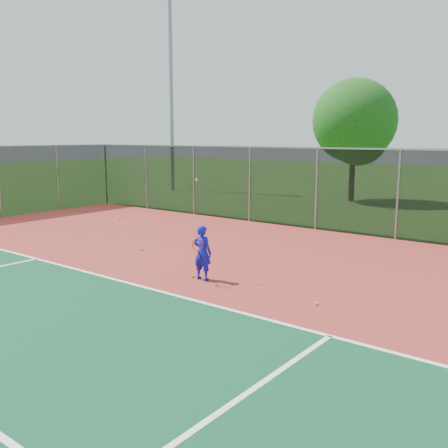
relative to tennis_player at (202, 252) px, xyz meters
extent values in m
plane|color=#2F621C|center=(2.00, -4.32, -0.69)|extent=(120.00, 120.00, 0.00)
cube|color=maroon|center=(2.00, -2.32, -0.68)|extent=(30.00, 20.00, 0.02)
cube|color=white|center=(4.00, -1.32, -0.66)|extent=(22.00, 0.10, 0.00)
cube|color=black|center=(2.00, 7.68, 0.83)|extent=(30.00, 0.04, 3.00)
cube|color=gray|center=(2.00, 7.68, 2.33)|extent=(30.00, 0.06, 0.06)
imported|color=#1418BE|center=(0.00, 0.00, -0.01)|extent=(0.51, 0.37, 1.33)
cylinder|color=black|center=(0.15, -0.25, -0.03)|extent=(0.03, 0.15, 0.27)
torus|color=#A51414|center=(0.15, -0.35, 0.27)|extent=(0.30, 0.13, 0.29)
sphere|color=#C6D118|center=(-0.25, 0.10, 1.71)|extent=(0.07, 0.07, 0.07)
sphere|color=#C6D118|center=(-8.63, 4.90, -0.64)|extent=(0.07, 0.07, 0.07)
sphere|color=#C6D118|center=(3.05, 0.02, -0.64)|extent=(0.07, 0.07, 0.07)
sphere|color=#C6D118|center=(-3.48, 1.25, -0.64)|extent=(0.07, 0.07, 0.07)
sphere|color=#C6D118|center=(-0.30, -0.02, -0.64)|extent=(0.07, 0.07, 0.07)
sphere|color=#C6D118|center=(-8.54, 4.66, -0.64)|extent=(0.07, 0.07, 0.07)
cylinder|color=gray|center=(-15.11, 14.81, 5.25)|extent=(0.24, 0.24, 11.88)
cylinder|color=#321F12|center=(-3.47, 16.49, 0.55)|extent=(0.30, 0.30, 2.48)
sphere|color=#144913|center=(-3.47, 16.49, 3.58)|extent=(4.41, 4.41, 4.41)
sphere|color=#144913|center=(-3.07, 16.19, 2.75)|extent=(3.03, 3.03, 3.03)
camera|label=1|loc=(7.54, -8.85, 2.71)|focal=40.00mm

